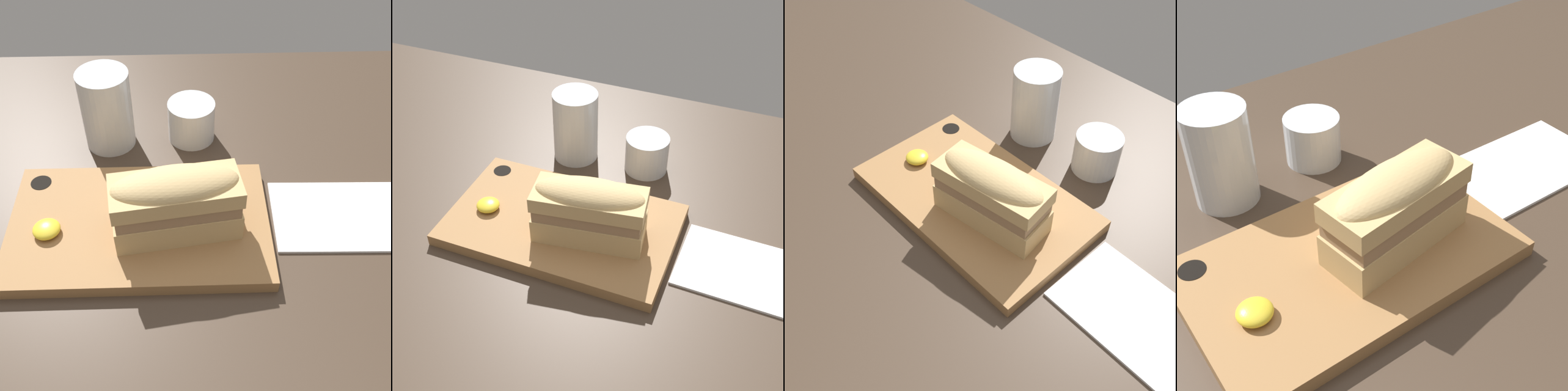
% 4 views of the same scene
% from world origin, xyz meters
% --- Properties ---
extents(dining_table, '(1.91, 1.01, 0.02)m').
position_xyz_m(dining_table, '(0.00, 0.00, 0.01)').
color(dining_table, '#423326').
rests_on(dining_table, ground).
extents(serving_board, '(0.35, 0.21, 0.02)m').
position_xyz_m(serving_board, '(-0.04, 0.04, 0.03)').
color(serving_board, '#9E7042').
rests_on(serving_board, dining_table).
extents(sandwich, '(0.17, 0.09, 0.10)m').
position_xyz_m(sandwich, '(0.01, 0.03, 0.09)').
color(sandwich, tan).
rests_on(sandwich, serving_board).
extents(mustard_dollop, '(0.04, 0.04, 0.01)m').
position_xyz_m(mustard_dollop, '(-0.16, 0.03, 0.05)').
color(mustard_dollop, yellow).
rests_on(mustard_dollop, serving_board).
extents(water_glass, '(0.08, 0.08, 0.13)m').
position_xyz_m(water_glass, '(-0.10, 0.24, 0.08)').
color(water_glass, silver).
rests_on(water_glass, dining_table).
extents(wine_glass, '(0.08, 0.08, 0.07)m').
position_xyz_m(wine_glass, '(0.03, 0.24, 0.05)').
color(wine_glass, silver).
rests_on(wine_glass, dining_table).
extents(napkin, '(0.22, 0.13, 0.00)m').
position_xyz_m(napkin, '(0.25, 0.06, 0.02)').
color(napkin, white).
rests_on(napkin, dining_table).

